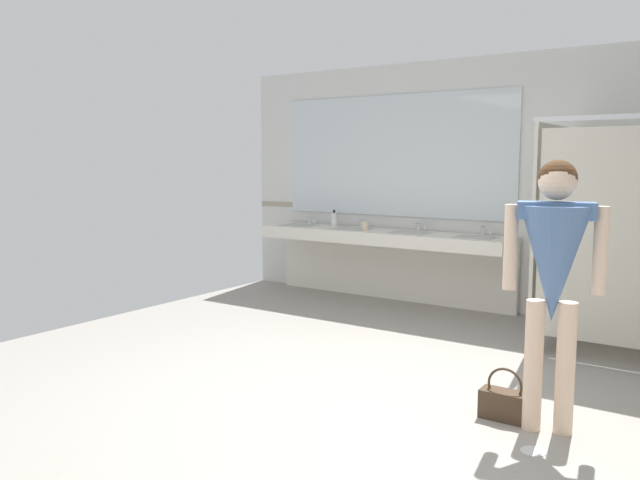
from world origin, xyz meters
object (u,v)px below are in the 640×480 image
(soap_dispenser, at_px, (334,219))
(paper_cup, at_px, (365,226))
(handbag, at_px, (504,403))
(person_standing, at_px, (554,263))

(soap_dispenser, bearing_deg, paper_cup, -22.89)
(handbag, xyz_separation_m, soap_dispenser, (-3.04, 2.71, 0.81))
(soap_dispenser, distance_m, paper_cup, 0.63)
(handbag, bearing_deg, soap_dispenser, 138.27)
(person_standing, distance_m, soap_dispenser, 4.30)
(soap_dispenser, bearing_deg, person_standing, -39.61)
(person_standing, relative_size, handbag, 4.87)
(handbag, bearing_deg, paper_cup, 134.92)
(soap_dispenser, xyz_separation_m, paper_cup, (0.58, -0.25, -0.04))
(handbag, relative_size, soap_dispenser, 1.71)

